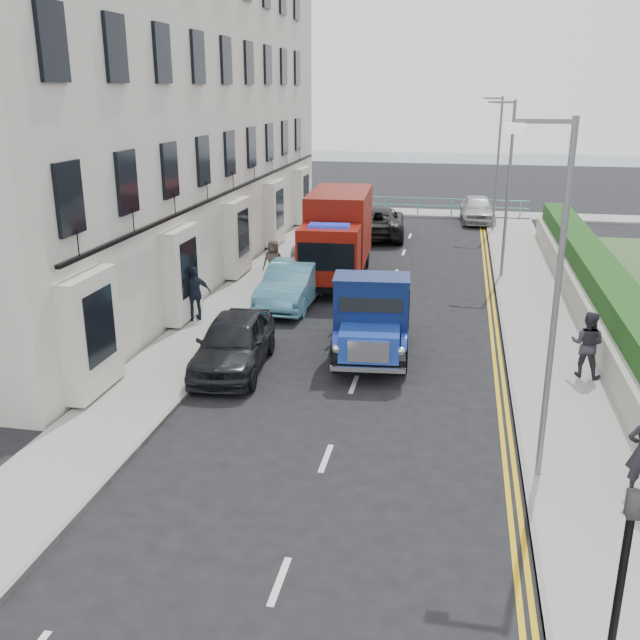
{
  "coord_description": "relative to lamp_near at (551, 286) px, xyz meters",
  "views": [
    {
      "loc": [
        2.44,
        -15.14,
        7.46
      ],
      "look_at": [
        -1.1,
        3.0,
        1.4
      ],
      "focal_mm": 40.0,
      "sensor_mm": 36.0,
      "label": 1
    }
  ],
  "objects": [
    {
      "name": "lamp_far",
      "position": [
        0.0,
        26.0,
        0.0
      ],
      "size": [
        1.23,
        0.18,
        7.0
      ],
      "color": "slate",
      "rests_on": "ground"
    },
    {
      "name": "red_lorry",
      "position": [
        -6.43,
        14.52,
        -2.14
      ],
      "size": [
        2.6,
        6.77,
        3.49
      ],
      "rotation": [
        0.0,
        0.0,
        0.05
      ],
      "color": "black",
      "rests_on": "ground"
    },
    {
      "name": "pedestrian_east_far",
      "position": [
        1.8,
        5.51,
        -2.98
      ],
      "size": [
        1.06,
        0.95,
        1.79
      ],
      "primitive_type": "imported",
      "rotation": [
        0.0,
        0.0,
        2.77
      ],
      "color": "#322D37",
      "rests_on": "pavement_east"
    },
    {
      "name": "lamp_near",
      "position": [
        0.0,
        0.0,
        0.0
      ],
      "size": [
        1.23,
        0.18,
        7.0
      ],
      "color": "slate",
      "rests_on": "ground"
    },
    {
      "name": "pedestrian_west_far",
      "position": [
        -8.69,
        12.99,
        -3.01
      ],
      "size": [
        0.87,
        0.59,
        1.73
      ],
      "primitive_type": "imported",
      "rotation": [
        0.0,
        0.0,
        -0.05
      ],
      "color": "#463B32",
      "rests_on": "pavement_west"
    },
    {
      "name": "terrace_west",
      "position": [
        -13.65,
        15.0,
        3.17
      ],
      "size": [
        6.31,
        30.2,
        14.25
      ],
      "color": "beige",
      "rests_on": "ground"
    },
    {
      "name": "pedestrian_west_near",
      "position": [
        -10.06,
        8.07,
        -2.97
      ],
      "size": [
        1.1,
        1.0,
        1.81
      ],
      "primitive_type": "imported",
      "rotation": [
        0.0,
        0.0,
        3.81
      ],
      "color": "#1B2130",
      "rests_on": "pavement_west"
    },
    {
      "name": "sea_plane",
      "position": [
        -4.18,
        62.0,
        -4.0
      ],
      "size": [
        120.0,
        120.0,
        0.0
      ],
      "primitive_type": "plane",
      "color": "#4D5D6A",
      "rests_on": "ground"
    },
    {
      "name": "parked_car_rear",
      "position": [
        -7.78,
        18.44,
        -3.3
      ],
      "size": [
        2.31,
        4.92,
        1.39
      ],
      "primitive_type": "imported",
      "rotation": [
        0.0,
        0.0,
        -0.08
      ],
      "color": "#B7B7BC",
      "rests_on": "ground"
    },
    {
      "name": "parked_car_mid",
      "position": [
        -7.43,
        10.73,
        -3.23
      ],
      "size": [
        1.78,
        4.71,
        1.54
      ],
      "primitive_type": "imported",
      "rotation": [
        0.0,
        0.0,
        -0.03
      ],
      "color": "#5BA4C4",
      "rests_on": "ground"
    },
    {
      "name": "garden_east",
      "position": [
        3.03,
        11.0,
        -3.1
      ],
      "size": [
        1.45,
        28.0,
        1.75
      ],
      "color": "#B2AD9E",
      "rests_on": "ground"
    },
    {
      "name": "promenade",
      "position": [
        -4.18,
        31.0,
        -3.94
      ],
      "size": [
        30.0,
        2.5,
        0.12
      ],
      "primitive_type": "cube",
      "color": "gray",
      "rests_on": "ground"
    },
    {
      "name": "pavement_west",
      "position": [
        -9.38,
        11.0,
        -3.94
      ],
      "size": [
        2.4,
        38.0,
        0.12
      ],
      "primitive_type": "cube",
      "color": "gray",
      "rests_on": "ground"
    },
    {
      "name": "seafront_car_left",
      "position": [
        -5.8,
        23.51,
        -3.21
      ],
      "size": [
        3.11,
        5.85,
        1.57
      ],
      "primitive_type": "imported",
      "rotation": [
        0.0,
        0.0,
        3.23
      ],
      "color": "black",
      "rests_on": "ground"
    },
    {
      "name": "traffic_signal",
      "position": [
        0.42,
        -5.5,
        -1.92
      ],
      "size": [
        0.16,
        0.2,
        3.1
      ],
      "color": "black",
      "rests_on": "ground"
    },
    {
      "name": "seafront_car_right",
      "position": [
        -0.68,
        28.75,
        -3.23
      ],
      "size": [
        2.09,
        4.63,
        1.54
      ],
      "primitive_type": "imported",
      "rotation": [
        0.0,
        0.0,
        0.06
      ],
      "color": "#B1B3B7",
      "rests_on": "ground"
    },
    {
      "name": "lamp_mid",
      "position": [
        0.0,
        16.0,
        0.0
      ],
      "size": [
        1.23,
        0.18,
        7.0
      ],
      "color": "slate",
      "rests_on": "ground"
    },
    {
      "name": "ground",
      "position": [
        -4.18,
        2.0,
        -4.0
      ],
      "size": [
        120.0,
        120.0,
        0.0
      ],
      "primitive_type": "plane",
      "color": "black",
      "rests_on": "ground"
    },
    {
      "name": "parked_car_front",
      "position": [
        -7.61,
        4.49,
        -3.23
      ],
      "size": [
        2.16,
        4.61,
        1.53
      ],
      "primitive_type": "imported",
      "rotation": [
        0.0,
        0.0,
        0.08
      ],
      "color": "black",
      "rests_on": "ground"
    },
    {
      "name": "bedford_lorry",
      "position": [
        -3.98,
        5.88,
        -2.86
      ],
      "size": [
        2.51,
        5.39,
        2.48
      ],
      "rotation": [
        0.0,
        0.0,
        0.09
      ],
      "color": "black",
      "rests_on": "ground"
    },
    {
      "name": "seafront_railing",
      "position": [
        -4.18,
        30.2,
        -3.42
      ],
      "size": [
        13.0,
        0.08,
        1.11
      ],
      "color": "#59B2A5",
      "rests_on": "ground"
    },
    {
      "name": "pavement_east",
      "position": [
        1.12,
        11.0,
        -3.94
      ],
      "size": [
        2.6,
        38.0,
        0.12
      ],
      "primitive_type": "cube",
      "color": "gray",
      "rests_on": "ground"
    }
  ]
}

